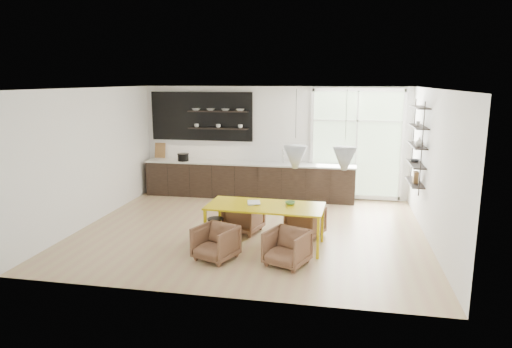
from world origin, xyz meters
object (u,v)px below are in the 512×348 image
Objects in this scene: armchair_back_left at (244,217)px; armchair_front_left at (216,243)px; dining_table at (265,208)px; armchair_front_right at (287,248)px; wire_stool at (216,226)px; armchair_back_right at (306,222)px.

armchair_back_left is 1.53m from armchair_front_left.
dining_table reaches higher than armchair_back_left.
armchair_back_left is 1.05× the size of armchair_front_right.
wire_stool is (-0.28, 0.99, -0.03)m from armchair_front_left.
dining_table reaches higher than armchair_back_right.
dining_table reaches higher than wire_stool.
armchair_back_left is 1.26m from armchair_back_right.
armchair_back_right is at bearing 16.28° from wire_stool.
armchair_front_right is at bearing -55.94° from dining_table.
armchair_back_right is 2.07m from armchair_front_left.
armchair_back_left is 0.70m from wire_stool.
armchair_back_right and armchair_front_left have the same top height.
armchair_front_left is at bearing -74.03° from wire_stool.
armchair_front_left is 0.99× the size of armchair_front_right.
wire_stool is (-1.53, 1.01, -0.03)m from armchair_front_right.
armchair_back_left is at bearing 105.83° from armchair_front_left.
armchair_front_right is 1.83m from wire_stool.
armchair_front_left is at bearing 69.05° from armchair_back_right.
wire_stool is (-1.71, -0.50, -0.03)m from armchair_back_right.
armchair_front_right is 1.59× the size of wire_stool.
armchair_back_right is (1.26, -0.03, -0.02)m from armchair_back_left.
dining_table is at bearing 70.27° from armchair_front_left.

